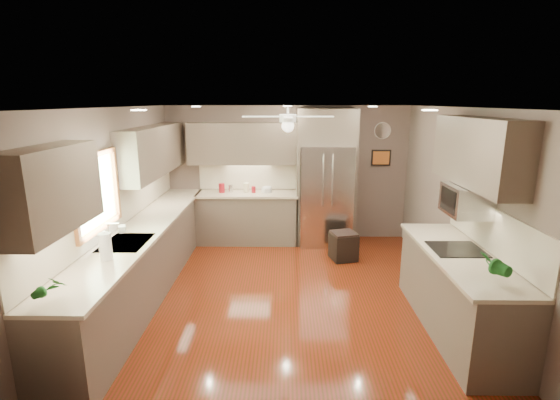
{
  "coord_description": "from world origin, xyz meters",
  "views": [
    {
      "loc": [
        -0.04,
        -5.04,
        2.58
      ],
      "look_at": [
        -0.11,
        0.6,
        1.2
      ],
      "focal_mm": 26.0,
      "sensor_mm": 36.0,
      "label": 1
    }
  ],
  "objects_px": {
    "bowl": "(267,191)",
    "canister_d": "(254,190)",
    "potted_plant_right": "(495,265)",
    "canister_b": "(231,188)",
    "microwave": "(466,200)",
    "refrigerator": "(326,180)",
    "stool": "(343,246)",
    "canister_a": "(222,188)",
    "canister_c": "(246,187)",
    "potted_plant_left": "(51,288)",
    "soap_bottle": "(123,228)",
    "paper_towel": "(106,247)"
  },
  "relations": [
    {
      "from": "bowl",
      "to": "canister_d",
      "type": "bearing_deg",
      "value": -179.56
    },
    {
      "from": "potted_plant_right",
      "to": "canister_d",
      "type": "bearing_deg",
      "value": 123.76
    },
    {
      "from": "potted_plant_right",
      "to": "canister_b",
      "type": "bearing_deg",
      "value": 127.65
    },
    {
      "from": "canister_b",
      "to": "microwave",
      "type": "xyz_separation_m",
      "value": [
        3.06,
        -2.8,
        0.47
      ]
    },
    {
      "from": "canister_d",
      "to": "refrigerator",
      "type": "xyz_separation_m",
      "value": [
        1.31,
        -0.04,
        0.19
      ]
    },
    {
      "from": "canister_b",
      "to": "microwave",
      "type": "height_order",
      "value": "microwave"
    },
    {
      "from": "stool",
      "to": "canister_d",
      "type": "bearing_deg",
      "value": 150.48
    },
    {
      "from": "canister_a",
      "to": "canister_c",
      "type": "distance_m",
      "value": 0.45
    },
    {
      "from": "canister_b",
      "to": "potted_plant_left",
      "type": "xyz_separation_m",
      "value": [
        -0.91,
        -4.28,
        0.08
      ]
    },
    {
      "from": "canister_d",
      "to": "soap_bottle",
      "type": "height_order",
      "value": "soap_bottle"
    },
    {
      "from": "potted_plant_left",
      "to": "microwave",
      "type": "distance_m",
      "value": 4.26
    },
    {
      "from": "canister_c",
      "to": "bowl",
      "type": "xyz_separation_m",
      "value": [
        0.38,
        -0.04,
        -0.06
      ]
    },
    {
      "from": "canister_c",
      "to": "potted_plant_right",
      "type": "distance_m",
      "value": 4.62
    },
    {
      "from": "potted_plant_left",
      "to": "refrigerator",
      "type": "distance_m",
      "value": 4.95
    },
    {
      "from": "canister_a",
      "to": "canister_d",
      "type": "distance_m",
      "value": 0.59
    },
    {
      "from": "stool",
      "to": "refrigerator",
      "type": "bearing_deg",
      "value": 106.0
    },
    {
      "from": "paper_towel",
      "to": "canister_a",
      "type": "bearing_deg",
      "value": 77.34
    },
    {
      "from": "potted_plant_left",
      "to": "potted_plant_right",
      "type": "xyz_separation_m",
      "value": [
        3.84,
        0.48,
        0.02
      ]
    },
    {
      "from": "canister_a",
      "to": "canister_d",
      "type": "xyz_separation_m",
      "value": [
        0.59,
        -0.02,
        -0.02
      ]
    },
    {
      "from": "canister_b",
      "to": "bowl",
      "type": "distance_m",
      "value": 0.67
    },
    {
      "from": "potted_plant_left",
      "to": "refrigerator",
      "type": "height_order",
      "value": "refrigerator"
    },
    {
      "from": "soap_bottle",
      "to": "microwave",
      "type": "distance_m",
      "value": 4.12
    },
    {
      "from": "potted_plant_left",
      "to": "refrigerator",
      "type": "relative_size",
      "value": 0.13
    },
    {
      "from": "canister_c",
      "to": "canister_d",
      "type": "bearing_deg",
      "value": -16.16
    },
    {
      "from": "refrigerator",
      "to": "microwave",
      "type": "xyz_separation_m",
      "value": [
        1.33,
        -2.71,
        0.29
      ]
    },
    {
      "from": "canister_a",
      "to": "potted_plant_left",
      "type": "height_order",
      "value": "potted_plant_left"
    },
    {
      "from": "canister_b",
      "to": "soap_bottle",
      "type": "height_order",
      "value": "soap_bottle"
    },
    {
      "from": "canister_c",
      "to": "microwave",
      "type": "distance_m",
      "value": 3.96
    },
    {
      "from": "microwave",
      "to": "stool",
      "type": "bearing_deg",
      "value": 120.13
    },
    {
      "from": "stool",
      "to": "canister_c",
      "type": "bearing_deg",
      "value": 151.47
    },
    {
      "from": "canister_c",
      "to": "paper_towel",
      "type": "relative_size",
      "value": 0.51
    },
    {
      "from": "canister_a",
      "to": "refrigerator",
      "type": "height_order",
      "value": "refrigerator"
    },
    {
      "from": "potted_plant_left",
      "to": "stool",
      "type": "distance_m",
      "value": 4.5
    },
    {
      "from": "refrigerator",
      "to": "microwave",
      "type": "bearing_deg",
      "value": -63.91
    },
    {
      "from": "bowl",
      "to": "microwave",
      "type": "bearing_deg",
      "value": -48.96
    },
    {
      "from": "soap_bottle",
      "to": "potted_plant_left",
      "type": "bearing_deg",
      "value": -86.36
    },
    {
      "from": "potted_plant_left",
      "to": "paper_towel",
      "type": "xyz_separation_m",
      "value": [
        0.02,
        0.99,
        -0.01
      ]
    },
    {
      "from": "canister_b",
      "to": "paper_towel",
      "type": "relative_size",
      "value": 0.41
    },
    {
      "from": "soap_bottle",
      "to": "refrigerator",
      "type": "distance_m",
      "value": 3.66
    },
    {
      "from": "canister_d",
      "to": "refrigerator",
      "type": "relative_size",
      "value": 0.05
    },
    {
      "from": "canister_c",
      "to": "potted_plant_right",
      "type": "height_order",
      "value": "potted_plant_right"
    },
    {
      "from": "canister_b",
      "to": "stool",
      "type": "relative_size",
      "value": 0.28
    },
    {
      "from": "potted_plant_right",
      "to": "bowl",
      "type": "bearing_deg",
      "value": 121.12
    },
    {
      "from": "stool",
      "to": "canister_b",
      "type": "bearing_deg",
      "value": 154.85
    },
    {
      "from": "refrigerator",
      "to": "microwave",
      "type": "relative_size",
      "value": 4.45
    },
    {
      "from": "soap_bottle",
      "to": "potted_plant_left",
      "type": "height_order",
      "value": "potted_plant_left"
    },
    {
      "from": "refrigerator",
      "to": "microwave",
      "type": "distance_m",
      "value": 3.03
    },
    {
      "from": "canister_d",
      "to": "canister_c",
      "type": "bearing_deg",
      "value": 163.84
    },
    {
      "from": "bowl",
      "to": "soap_bottle",
      "type": "bearing_deg",
      "value": -124.64
    },
    {
      "from": "canister_c",
      "to": "paper_towel",
      "type": "height_order",
      "value": "paper_towel"
    }
  ]
}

